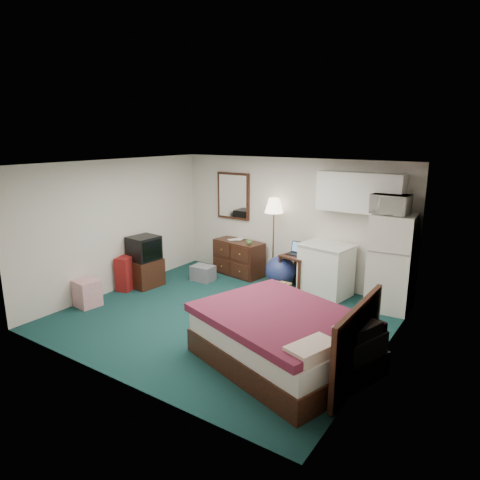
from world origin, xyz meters
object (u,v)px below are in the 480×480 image
Objects in this scene: kitchen_counter at (326,270)px; bed at (283,338)px; desk at (297,272)px; fridge at (391,262)px; suitcase at (126,273)px; dresser at (239,258)px; tv_stand at (145,273)px; floor_lamp at (273,240)px.

kitchen_counter reaches higher than bed.
fridge is at bearing 12.17° from desk.
dresser is at bearing 39.20° from suitcase.
tv_stand is at bearing -178.61° from bed.
kitchen_counter is 3.53m from tv_stand.
floor_lamp is 2.91× the size of tv_stand.
fridge is 2.53× the size of suitcase.
fridge is at bearing 7.26° from dresser.
fridge is 2.82× the size of tv_stand.
floor_lamp reaches higher than tv_stand.
fridge reaches higher than kitchen_counter.
floor_lamp is (0.81, 0.04, 0.49)m from dresser.
bed is 3.84m from tv_stand.
floor_lamp reaches higher than kitchen_counter.
floor_lamp is at bearing 26.27° from suitcase.
dresser is at bearing -171.03° from desk.
desk is 1.82m from fridge.
suitcase is at bearing -162.10° from fridge.
bed is 3.59× the size of tv_stand.
dresser is 1.65× the size of suitcase.
bed reaches higher than tv_stand.
desk is 0.72× the size of kitchen_counter.
kitchen_counter is 3.82m from suitcase.
desk reaches higher than tv_stand.
desk is at bearing -11.99° from floor_lamp.
floor_lamp is 2.97m from suitcase.
bed is at bearing -70.08° from kitchen_counter.
kitchen_counter is (1.20, -0.13, -0.39)m from floor_lamp.
kitchen_counter is (2.01, -0.08, 0.10)m from dresser.
floor_lamp is at bearing 171.84° from fridge.
tv_stand is (-3.17, -1.54, -0.20)m from kitchen_counter.
bed is at bearing -108.74° from fridge.
floor_lamp is 0.81× the size of bed.
dresser reaches higher than desk.
floor_lamp is 1.27m from kitchen_counter.
kitchen_counter is at bearing 6.69° from dresser.
desk is at bearing 174.92° from fridge.
desk is 3.01m from tv_stand.
floor_lamp reaches higher than suitcase.
desk is (0.62, -0.13, -0.52)m from floor_lamp.
kitchen_counter is 2.67m from bed.
tv_stand is at bearing -139.81° from floor_lamp.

